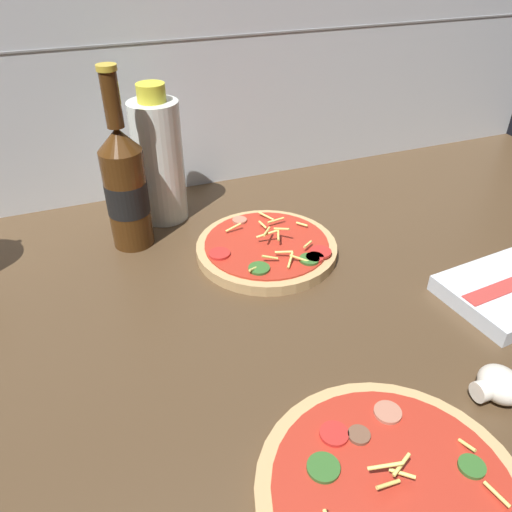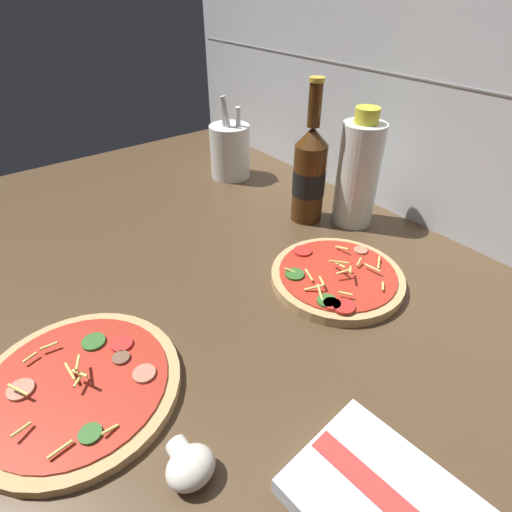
% 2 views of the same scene
% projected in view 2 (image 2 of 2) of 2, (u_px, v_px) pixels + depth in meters
% --- Properties ---
extents(counter_slab, '(1.60, 0.90, 0.03)m').
position_uv_depth(counter_slab, '(243.00, 317.00, 0.63)').
color(counter_slab, '#4C3823').
rests_on(counter_slab, ground).
extents(tile_backsplash, '(1.60, 0.01, 0.60)m').
position_uv_depth(tile_backsplash, '(451.00, 84.00, 0.69)').
color(tile_backsplash, silver).
rests_on(tile_backsplash, ground).
extents(pizza_near, '(0.26, 0.26, 0.05)m').
position_uv_depth(pizza_near, '(78.00, 387.00, 0.50)').
color(pizza_near, tan).
rests_on(pizza_near, counter_slab).
extents(pizza_far, '(0.22, 0.22, 0.05)m').
position_uv_depth(pizza_far, '(337.00, 277.00, 0.68)').
color(pizza_far, tan).
rests_on(pizza_far, counter_slab).
extents(beer_bottle, '(0.07, 0.07, 0.28)m').
position_uv_depth(beer_bottle, '(309.00, 173.00, 0.80)').
color(beer_bottle, '#47280F').
rests_on(beer_bottle, counter_slab).
extents(oil_bottle, '(0.08, 0.08, 0.23)m').
position_uv_depth(oil_bottle, '(358.00, 173.00, 0.79)').
color(oil_bottle, silver).
rests_on(oil_bottle, counter_slab).
extents(mushroom_left, '(0.06, 0.05, 0.04)m').
position_uv_depth(mushroom_left, '(189.00, 465.00, 0.41)').
color(mushroom_left, white).
rests_on(mushroom_left, counter_slab).
extents(utensil_crock, '(0.10, 0.10, 0.20)m').
position_uv_depth(utensil_crock, '(230.00, 151.00, 1.00)').
color(utensil_crock, silver).
rests_on(utensil_crock, counter_slab).
extents(dish_towel, '(0.18, 0.15, 0.03)m').
position_uv_depth(dish_towel, '(381.00, 501.00, 0.39)').
color(dish_towel, silver).
rests_on(dish_towel, counter_slab).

